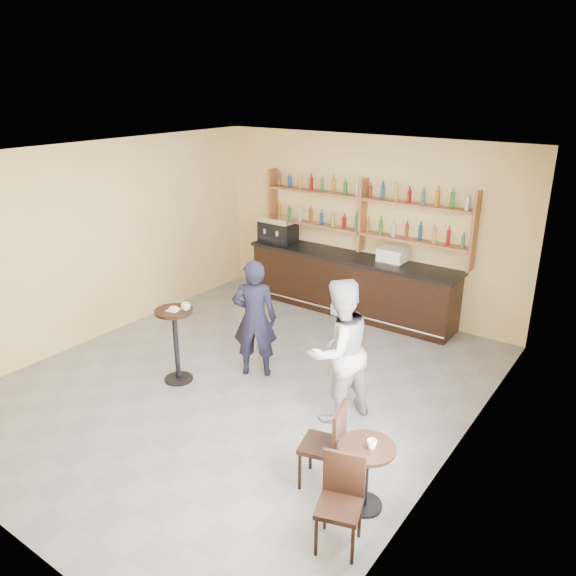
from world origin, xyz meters
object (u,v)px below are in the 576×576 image
Objects in this scene: man_main at (255,319)px; chair_west at (321,444)px; bar_counter at (350,284)px; pedestal_table at (176,346)px; espresso_machine at (278,229)px; patron_second at (338,351)px; cafe_table at (365,477)px; chair_south at (339,506)px; pastry_case at (392,256)px.

man_main is 1.81× the size of chair_west.
bar_counter is 3.70× the size of pedestal_table.
bar_counter is at bearing -4.25° from espresso_machine.
patron_second is (3.22, -3.11, -0.41)m from espresso_machine.
man_main is at bearing 149.76° from cafe_table.
chair_west is 0.89m from chair_south.
bar_counter is 1.82m from espresso_machine.
espresso_machine is at bearing 175.81° from pastry_case.
espresso_machine is 4.49m from patron_second.
pastry_case is 4.01m from pedestal_table.
espresso_machine is 0.95× the size of cafe_table.
pastry_case is 4.56m from chair_west.
cafe_table is 0.61m from chair_south.
pastry_case is (2.44, 0.00, -0.11)m from espresso_machine.
patron_second reaches higher than espresso_machine.
man_main is 2.42× the size of cafe_table.
pastry_case reaches higher than cafe_table.
cafe_table is at bearing -11.97° from pedestal_table.
espresso_machine reaches higher than chair_west.
espresso_machine reaches higher than pastry_case.
patron_second is at bearing 130.65° from cafe_table.
pastry_case is at bearing -146.45° from patron_second.
chair_west is at bearing 174.81° from cafe_table.
chair_west is at bearing 113.56° from man_main.
cafe_table is at bearing 118.83° from man_main.
patron_second reaches higher than pastry_case.
cafe_table is at bearing 76.94° from chair_south.
espresso_machine reaches higher than chair_south.
patron_second reaches higher than chair_west.
bar_counter is at bearing 175.81° from pastry_case.
chair_west is (1.30, -4.31, -0.75)m from pastry_case.
bar_counter is 4.44× the size of chair_south.
man_main is at bearing -140.16° from chair_west.
chair_south is at bearing -85.24° from cafe_table.
pedestal_table is at bearing 168.03° from cafe_table.
bar_counter reaches higher than chair_west.
pastry_case is 0.64× the size of cafe_table.
man_main is (0.03, -2.83, 0.33)m from bar_counter.
espresso_machine is at bearing -153.69° from chair_west.
man_main is at bearing 45.91° from pedestal_table.
pedestal_table is at bearing -117.90° from chair_west.
patron_second is (-1.07, 1.25, 0.57)m from cafe_table.
bar_counter is 5.10m from cafe_table.
patron_second reaches higher than man_main.
man_main reaches higher than chair_south.
man_main reaches higher than cafe_table.
pedestal_table is (-0.75, -3.64, -0.00)m from bar_counter.
bar_counter reaches higher than chair_south.
pedestal_table is 1.51× the size of cafe_table.
cafe_table is (3.41, -0.72, -0.18)m from pedestal_table.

